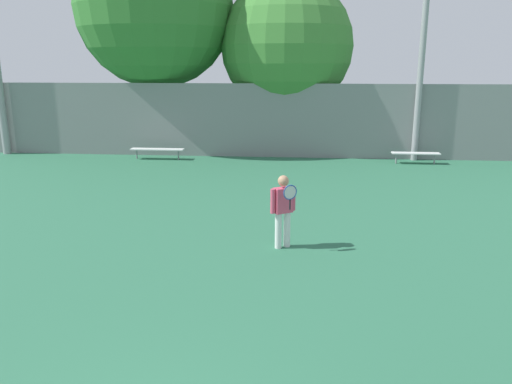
% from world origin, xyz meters
% --- Properties ---
extents(tennis_player, '(0.54, 0.52, 1.56)m').
position_xyz_m(tennis_player, '(1.35, 6.77, 0.89)').
color(tennis_player, silver).
rests_on(tennis_player, ground_plane).
extents(bench_courtside_near, '(1.81, 0.40, 0.43)m').
position_xyz_m(bench_courtside_near, '(6.11, 16.27, 0.39)').
color(bench_courtside_near, white).
rests_on(bench_courtside_near, ground_plane).
extents(bench_courtside_far, '(2.15, 0.40, 0.43)m').
position_xyz_m(bench_courtside_far, '(-4.08, 16.27, 0.40)').
color(bench_courtside_far, white).
rests_on(bench_courtside_far, ground_plane).
extents(back_fence, '(25.61, 0.06, 2.99)m').
position_xyz_m(back_fence, '(0.00, 17.20, 1.49)').
color(back_fence, gray).
rests_on(back_fence, ground_plane).
extents(tree_green_broad, '(6.75, 6.75, 9.44)m').
position_xyz_m(tree_green_broad, '(-4.64, 18.85, 6.06)').
color(tree_green_broad, brown).
rests_on(tree_green_broad, ground_plane).
extents(tree_dark_dense, '(5.71, 5.71, 7.36)m').
position_xyz_m(tree_dark_dense, '(0.99, 19.23, 4.50)').
color(tree_dark_dense, brown).
rests_on(tree_dark_dense, ground_plane).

